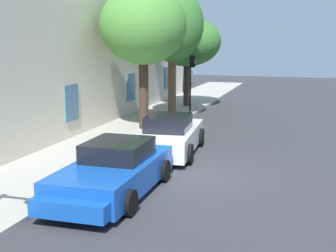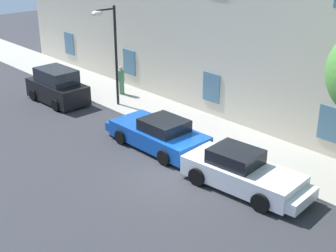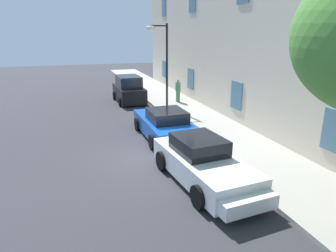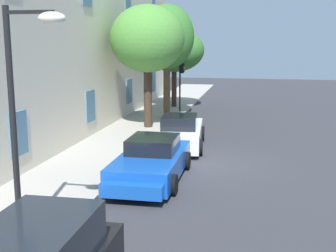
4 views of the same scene
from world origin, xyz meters
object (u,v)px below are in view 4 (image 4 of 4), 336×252
object	(u,v)px
tree_near_kerb	(174,51)
street_lamp	(29,81)
tree_midblock	(167,37)
sportscar_yellow_flank	(180,132)
tree_far_end	(147,39)
traffic_light	(181,77)
sportscar_red_lead	(150,163)

from	to	relation	value
tree_near_kerb	street_lamp	xyz separation A→B (m)	(-21.46, -0.84, -0.19)
tree_midblock	sportscar_yellow_flank	bearing A→B (deg)	-163.55
tree_far_end	street_lamp	bearing A→B (deg)	-176.63
traffic_light	street_lamp	world-z (taller)	street_lamp
sportscar_red_lead	sportscar_yellow_flank	distance (m)	5.14
sportscar_yellow_flank	street_lamp	distance (m)	10.95
tree_midblock	traffic_light	distance (m)	3.41
sportscar_yellow_flank	tree_near_kerb	world-z (taller)	tree_near_kerb
sportscar_yellow_flank	traffic_light	bearing A→B (deg)	9.62
sportscar_yellow_flank	tree_far_end	bearing A→B (deg)	33.88
sportscar_red_lead	tree_far_end	xyz separation A→B (m)	(8.66, 2.22, 4.13)
tree_midblock	traffic_light	world-z (taller)	tree_midblock
sportscar_red_lead	tree_far_end	bearing A→B (deg)	14.41
tree_near_kerb	street_lamp	distance (m)	21.48
tree_midblock	street_lamp	distance (m)	17.25
traffic_light	tree_near_kerb	bearing A→B (deg)	22.85
sportscar_red_lead	street_lamp	size ratio (longest dim) A/B	0.95
tree_midblock	street_lamp	world-z (taller)	tree_midblock
tree_near_kerb	street_lamp	bearing A→B (deg)	-177.76
sportscar_red_lead	traffic_light	bearing A→B (deg)	5.64
sportscar_red_lead	tree_near_kerb	bearing A→B (deg)	7.87
sportscar_yellow_flank	street_lamp	world-z (taller)	street_lamp
sportscar_red_lead	traffic_light	distance (m)	14.43
tree_midblock	street_lamp	xyz separation A→B (m)	(-17.21, -0.48, -1.04)
sportscar_red_lead	traffic_light	xyz separation A→B (m)	(14.25, 1.41, 1.75)
sportscar_red_lead	street_lamp	xyz separation A→B (m)	(-5.23, 1.41, 3.21)
tree_near_kerb	tree_midblock	bearing A→B (deg)	-175.13
tree_near_kerb	street_lamp	world-z (taller)	tree_near_kerb
sportscar_red_lead	tree_near_kerb	xyz separation A→B (m)	(16.24, 2.24, 3.39)
sportscar_red_lead	tree_midblock	xyz separation A→B (m)	(11.98, 1.88, 4.25)
tree_near_kerb	tree_midblock	size ratio (longest dim) A/B	0.80
sportscar_yellow_flank	tree_near_kerb	xyz separation A→B (m)	(11.10, 2.38, 3.36)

